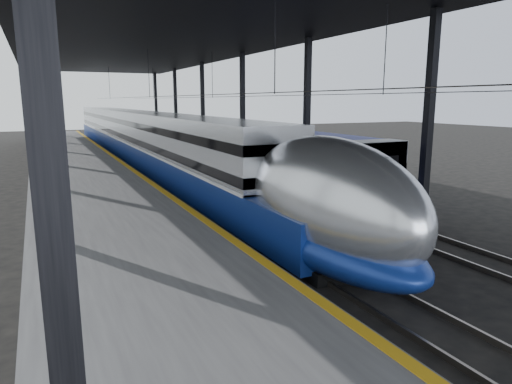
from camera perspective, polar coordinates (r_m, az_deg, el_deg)
ground at (r=12.63m, az=4.80°, el=-13.08°), size 160.00×160.00×0.00m
platform at (r=30.35m, az=-20.79°, el=1.67°), size 6.00×80.00×1.00m
yellow_strip at (r=30.62m, az=-15.63°, el=3.03°), size 0.30×80.00×0.01m
rails at (r=32.05m, az=-6.36°, el=2.06°), size 6.52×80.00×0.16m
canopy at (r=31.13m, az=-11.51°, el=18.33°), size 18.00×75.00×9.47m
tgv_train at (r=39.83m, az=-14.19°, el=6.41°), size 3.02×65.20×4.33m
second_train at (r=43.99m, az=-8.55°, el=6.77°), size 2.58×56.05×3.55m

